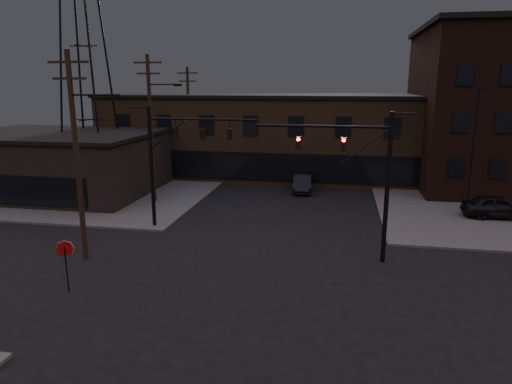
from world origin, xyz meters
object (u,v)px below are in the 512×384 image
(stop_sign, at_px, (65,254))
(parked_car_lot_b, at_px, (503,181))
(traffic_signal_near, at_px, (366,171))
(traffic_signal_far, at_px, (170,153))
(parked_car_lot_a, at_px, (498,207))
(car_crossing, at_px, (302,183))

(stop_sign, distance_m, parked_car_lot_b, 37.37)
(traffic_signal_near, relative_size, stop_sign, 3.23)
(traffic_signal_near, xyz_separation_m, stop_sign, (-13.36, -6.49, -3.09))
(traffic_signal_far, bearing_deg, stop_sign, -97.32)
(traffic_signal_far, relative_size, parked_car_lot_a, 1.68)
(parked_car_lot_b, bearing_deg, car_crossing, 132.63)
(parked_car_lot_b, xyz_separation_m, car_crossing, (-17.74, -4.05, -0.08))
(car_crossing, bearing_deg, stop_sign, -115.13)
(traffic_signal_far, relative_size, stop_sign, 3.23)
(stop_sign, relative_size, car_crossing, 0.55)
(parked_car_lot_b, bearing_deg, parked_car_lot_a, -169.02)
(traffic_signal_near, xyz_separation_m, parked_car_lot_b, (13.22, 19.77, -4.11))
(car_crossing, bearing_deg, parked_car_lot_b, 9.45)
(stop_sign, height_order, car_crossing, stop_sign)
(parked_car_lot_b, bearing_deg, traffic_signal_far, 152.51)
(traffic_signal_far, height_order, parked_car_lot_a, traffic_signal_far)
(traffic_signal_near, bearing_deg, car_crossing, 106.03)
(traffic_signal_far, bearing_deg, parked_car_lot_b, 32.75)
(traffic_signal_far, height_order, car_crossing, traffic_signal_far)
(stop_sign, bearing_deg, traffic_signal_far, 82.68)
(traffic_signal_far, xyz_separation_m, parked_car_lot_a, (21.79, 5.97, -4.05))
(traffic_signal_far, xyz_separation_m, stop_sign, (-1.28, -9.99, -3.17))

